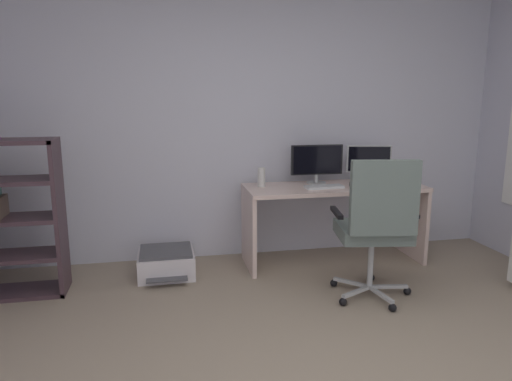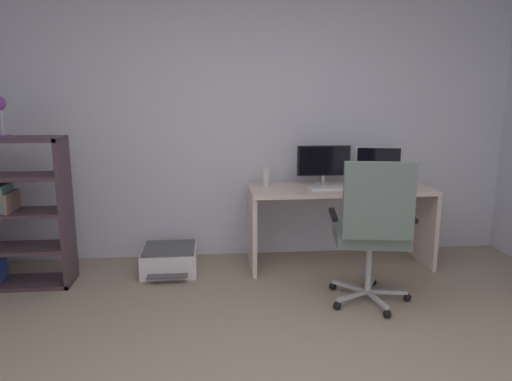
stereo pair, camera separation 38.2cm
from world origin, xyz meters
The scene contains 9 objects.
wall_back centered at (0.00, 2.50, 1.28)m, with size 5.03×0.10×2.57m, color silver.
desk centered at (0.80, 2.07, 0.54)m, with size 1.62×0.58×0.72m.
monitor_main centered at (0.67, 2.21, 0.93)m, with size 0.49×0.18×0.36m.
monitor_secondary centered at (1.19, 2.21, 0.92)m, with size 0.41×0.18×0.34m.
keyboard centered at (0.67, 1.99, 0.73)m, with size 0.34×0.13×0.02m, color silver.
computer_mouse centered at (0.94, 1.97, 0.74)m, with size 0.06×0.10×0.03m, color black.
desktop_speaker centered at (0.14, 2.16, 0.81)m, with size 0.07×0.07×0.17m, color silver.
office_chair centered at (0.80, 1.19, 0.62)m, with size 0.64×0.62×1.10m.
printer centered at (-0.72, 2.03, 0.11)m, with size 0.47×0.53×0.23m.
Camera 2 is at (-0.35, -1.96, 1.54)m, focal length 33.15 mm.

